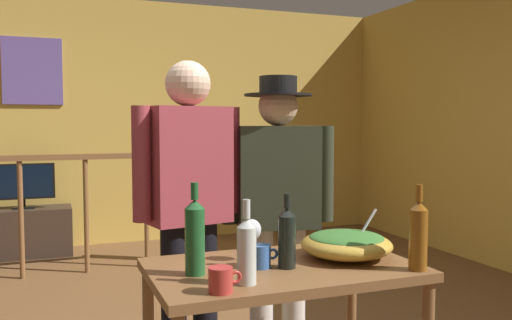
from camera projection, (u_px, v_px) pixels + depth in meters
back_wall at (133, 122)px, 6.15m from camera, size 6.01×0.10×2.71m
side_wall_right at (495, 122)px, 5.09m from camera, size 0.10×4.89×2.71m
framed_picture at (32, 71)px, 5.69m from camera, size 0.59×0.03×0.70m
stair_railing at (81, 196)px, 4.85m from camera, size 3.32×0.10×1.12m
tv_console at (25, 232)px, 5.49m from camera, size 0.90×0.40×0.49m
flat_screen_tv at (23, 182)px, 5.43m from camera, size 0.59×0.12×0.45m
serving_table at (283, 286)px, 2.31m from camera, size 1.12×0.68×0.75m
salad_bowl at (346, 243)px, 2.43m from camera, size 0.41×0.41×0.21m
wine_glass at (252, 231)px, 2.38m from camera, size 0.09×0.09×0.18m
wine_bottle_green at (195, 236)px, 2.15m from camera, size 0.08×0.08×0.37m
wine_bottle_clear at (247, 250)px, 2.03m from camera, size 0.07×0.07×0.32m
wine_bottle_amber at (418, 234)px, 2.22m from camera, size 0.07×0.07×0.35m
wine_bottle_dark at (287, 237)px, 2.25m from camera, size 0.07×0.07×0.31m
mug_blue at (261, 256)px, 2.26m from camera, size 0.12×0.09×0.10m
mug_red at (221, 280)px, 1.93m from camera, size 0.12×0.09×0.09m
person_standing_left at (189, 193)px, 2.79m from camera, size 0.59×0.30×1.66m
person_standing_right at (278, 196)px, 2.97m from camera, size 0.61×0.37×1.60m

